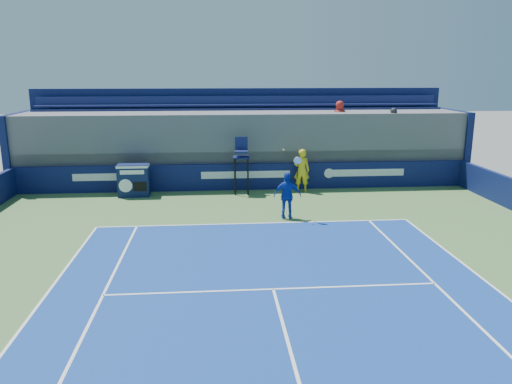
{
  "coord_description": "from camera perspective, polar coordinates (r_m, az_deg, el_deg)",
  "views": [
    {
      "loc": [
        -1.37,
        -4.9,
        5.25
      ],
      "look_at": [
        0.0,
        11.5,
        1.25
      ],
      "focal_mm": 35.0,
      "sensor_mm": 36.0,
      "label": 1
    }
  ],
  "objects": [
    {
      "name": "umpire_chair",
      "position": [
        21.65,
        -1.68,
        3.76
      ],
      "size": [
        0.74,
        0.74,
        2.48
      ],
      "color": "black",
      "rests_on": "ground"
    },
    {
      "name": "stadium_seating",
      "position": [
        24.34,
        -1.47,
        5.58
      ],
      "size": [
        21.0,
        4.05,
        4.4
      ],
      "color": "#59595E",
      "rests_on": "ground"
    },
    {
      "name": "tennis_player",
      "position": [
        18.08,
        3.61,
        -0.39
      ],
      "size": [
        1.04,
        0.55,
        2.57
      ],
      "color": "#1539B0",
      "rests_on": "apron"
    },
    {
      "name": "match_clock",
      "position": [
        21.96,
        -13.81,
        1.42
      ],
      "size": [
        1.33,
        0.75,
        1.4
      ],
      "color": "#0D1845",
      "rests_on": "ground"
    },
    {
      "name": "ball_person",
      "position": [
        22.19,
        5.24,
        2.48
      ],
      "size": [
        0.76,
        0.56,
        1.92
      ],
      "primitive_type": "imported",
      "rotation": [
        0.0,
        0.0,
        2.99
      ],
      "color": "yellow",
      "rests_on": "apron"
    },
    {
      "name": "back_hoarding",
      "position": [
        22.53,
        -1.18,
        1.75
      ],
      "size": [
        20.4,
        0.21,
        1.2
      ],
      "color": "#0D1349",
      "rests_on": "ground"
    }
  ]
}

